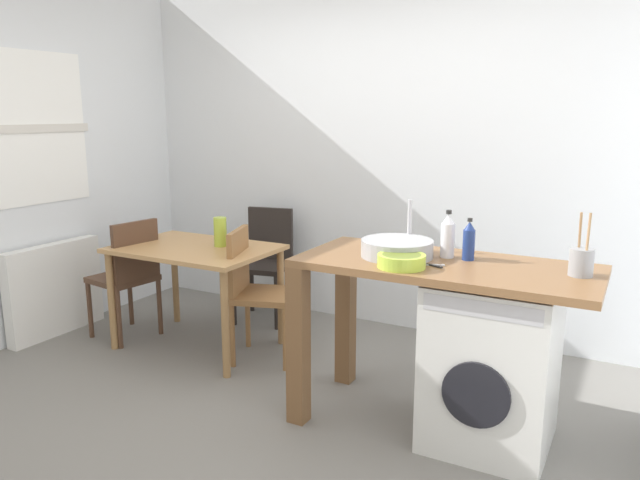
% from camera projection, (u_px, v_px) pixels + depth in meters
% --- Properties ---
extents(ground_plane, '(5.46, 5.46, 0.00)m').
position_uv_depth(ground_plane, '(254.00, 410.00, 3.46)').
color(ground_plane, slate).
extents(wall_back, '(4.60, 0.10, 2.70)m').
position_uv_depth(wall_back, '(379.00, 154.00, 4.68)').
color(wall_back, silver).
rests_on(wall_back, ground_plane).
extents(radiator, '(0.10, 0.80, 0.70)m').
position_uv_depth(radiator, '(55.00, 289.00, 4.58)').
color(radiator, white).
rests_on(radiator, ground_plane).
extents(dining_table, '(1.10, 0.76, 0.74)m').
position_uv_depth(dining_table, '(195.00, 260.00, 4.27)').
color(dining_table, tan).
rests_on(dining_table, ground_plane).
extents(chair_person_seat, '(0.45, 0.45, 0.90)m').
position_uv_depth(chair_person_seat, '(129.00, 273.00, 4.46)').
color(chair_person_seat, '#4C3323').
rests_on(chair_person_seat, ground_plane).
extents(chair_opposite, '(0.51, 0.51, 0.90)m').
position_uv_depth(chair_opposite, '(254.00, 287.00, 4.10)').
color(chair_opposite, olive).
rests_on(chair_opposite, ground_plane).
extents(chair_spare_by_wall, '(0.47, 0.47, 0.90)m').
position_uv_depth(chair_spare_by_wall, '(266.00, 257.00, 4.92)').
color(chair_spare_by_wall, black).
rests_on(chair_spare_by_wall, ground_plane).
extents(kitchen_counter, '(1.50, 0.68, 0.92)m').
position_uv_depth(kitchen_counter, '(405.00, 287.00, 3.20)').
color(kitchen_counter, brown).
rests_on(kitchen_counter, ground_plane).
extents(washing_machine, '(0.60, 0.61, 0.86)m').
position_uv_depth(washing_machine, '(492.00, 363.00, 3.05)').
color(washing_machine, silver).
rests_on(washing_machine, ground_plane).
extents(sink_basin, '(0.38, 0.38, 0.09)m').
position_uv_depth(sink_basin, '(397.00, 248.00, 3.18)').
color(sink_basin, '#9EA0A5').
rests_on(sink_basin, kitchen_counter).
extents(tap, '(0.02, 0.02, 0.28)m').
position_uv_depth(tap, '(409.00, 225.00, 3.32)').
color(tap, '#B2B2B7').
rests_on(tap, kitchen_counter).
extents(bottle_tall_green, '(0.07, 0.07, 0.25)m').
position_uv_depth(bottle_tall_green, '(448.00, 236.00, 3.15)').
color(bottle_tall_green, silver).
rests_on(bottle_tall_green, kitchen_counter).
extents(bottle_squat_brown, '(0.06, 0.06, 0.22)m').
position_uv_depth(bottle_squat_brown, '(469.00, 241.00, 3.10)').
color(bottle_squat_brown, navy).
rests_on(bottle_squat_brown, kitchen_counter).
extents(mixing_bowl, '(0.24, 0.24, 0.07)m').
position_uv_depth(mixing_bowl, '(401.00, 260.00, 2.96)').
color(mixing_bowl, '#A8C63D').
rests_on(mixing_bowl, kitchen_counter).
extents(utensil_crock, '(0.11, 0.11, 0.30)m').
position_uv_depth(utensil_crock, '(581.00, 261.00, 2.80)').
color(utensil_crock, gray).
rests_on(utensil_crock, kitchen_counter).
extents(vase, '(0.09, 0.09, 0.21)m').
position_uv_depth(vase, '(220.00, 232.00, 4.24)').
color(vase, '#A8C63D').
rests_on(vase, dining_table).
extents(scissors, '(0.15, 0.06, 0.01)m').
position_uv_depth(scissors, '(429.00, 265.00, 3.01)').
color(scissors, '#B2B2B7').
rests_on(scissors, kitchen_counter).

